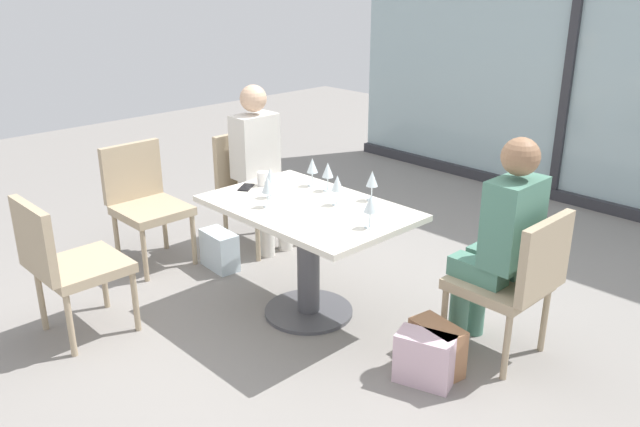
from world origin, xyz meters
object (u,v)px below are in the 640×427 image
at_px(handbag_0, 425,359).
at_px(handbag_1, 220,250).
at_px(wine_glass_4, 337,184).
at_px(coffee_cup, 263,179).
at_px(chair_side_end, 144,197).
at_px(wine_glass_2, 370,205).
at_px(cell_phone_on_table, 246,187).
at_px(handbag_2, 437,348).
at_px(chair_front_left, 65,260).
at_px(person_far_right, 501,237).
at_px(wine_glass_0, 328,171).
at_px(chair_far_right, 515,277).
at_px(wine_glass_6, 270,177).
at_px(chair_far_left, 252,183).
at_px(wine_glass_5, 268,186).
at_px(wine_glass_3, 372,179).
at_px(wine_glass_1, 312,166).
at_px(dining_table_main, 308,236).

height_order(handbag_0, handbag_1, same).
xyz_separation_m(wine_glass_4, coffee_cup, (-0.60, -0.08, -0.09)).
bearing_deg(chair_side_end, wine_glass_2, 9.11).
height_order(cell_phone_on_table, handbag_2, cell_phone_on_table).
relative_size(chair_front_left, person_far_right, 0.69).
height_order(wine_glass_0, wine_glass_2, same).
height_order(chair_far_right, chair_front_left, same).
bearing_deg(wine_glass_4, wine_glass_6, -152.36).
bearing_deg(person_far_right, chair_far_right, 0.00).
height_order(chair_far_left, wine_glass_5, wine_glass_5).
relative_size(wine_glass_3, coffee_cup, 2.06).
distance_m(wine_glass_0, wine_glass_4, 0.27).
bearing_deg(chair_far_left, wine_glass_6, -31.47).
distance_m(wine_glass_2, handbag_0, 0.86).
relative_size(chair_front_left, wine_glass_5, 4.70).
bearing_deg(handbag_2, cell_phone_on_table, -165.32).
xyz_separation_m(chair_front_left, wine_glass_2, (1.26, 1.18, 0.37)).
xyz_separation_m(wine_glass_0, handbag_1, (-0.82, -0.29, -0.72)).
bearing_deg(handbag_1, wine_glass_1, 26.83).
bearing_deg(wine_glass_2, handbag_0, -7.08).
relative_size(wine_glass_0, wine_glass_1, 1.00).
xyz_separation_m(wine_glass_1, wine_glass_4, (0.37, -0.14, 0.00)).
bearing_deg(handbag_2, person_far_right, 86.84).
bearing_deg(wine_glass_5, wine_glass_4, 50.90).
bearing_deg(chair_side_end, wine_glass_3, 21.97).
distance_m(chair_front_left, cell_phone_on_table, 1.17).
relative_size(person_far_right, handbag_1, 4.20).
distance_m(chair_far_right, cell_phone_on_table, 1.75).
distance_m(person_far_right, wine_glass_1, 1.31).
distance_m(person_far_right, handbag_0, 0.77).
bearing_deg(chair_far_right, coffee_cup, -165.55).
bearing_deg(wine_glass_3, wine_glass_0, -168.06).
relative_size(chair_front_left, wine_glass_2, 4.70).
height_order(wine_glass_6, handbag_2, wine_glass_6).
bearing_deg(handbag_0, handbag_1, 159.89).
distance_m(cell_phone_on_table, handbag_0, 1.59).
relative_size(chair_far_left, wine_glass_5, 4.70).
xyz_separation_m(chair_front_left, wine_glass_5, (0.62, 1.00, 0.37)).
distance_m(dining_table_main, chair_front_left, 1.41).
relative_size(wine_glass_6, handbag_1, 0.62).
distance_m(wine_glass_2, wine_glass_3, 0.45).
bearing_deg(wine_glass_4, cell_phone_on_table, -162.70).
bearing_deg(wine_glass_4, wine_glass_0, 147.52).
xyz_separation_m(wine_glass_6, coffee_cup, (-0.22, 0.12, -0.09)).
bearing_deg(cell_phone_on_table, wine_glass_4, -17.05).
xyz_separation_m(chair_far_right, chair_far_left, (-2.28, 0.00, 0.00)).
height_order(chair_far_right, person_far_right, person_far_right).
distance_m(chair_front_left, wine_glass_0, 1.64).
distance_m(chair_side_end, wine_glass_0, 1.48).
height_order(chair_side_end, wine_glass_6, wine_glass_6).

